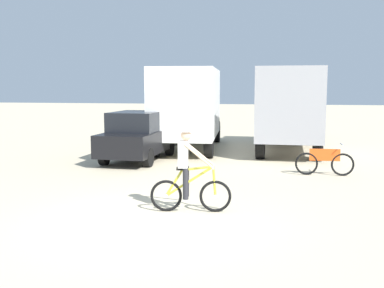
# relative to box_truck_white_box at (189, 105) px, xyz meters

# --- Properties ---
(ground_plane) EXTENTS (120.00, 120.00, 0.00)m
(ground_plane) POSITION_rel_box_truck_white_box_xyz_m (1.25, -10.53, -1.87)
(ground_plane) COLOR beige
(box_truck_white_box) EXTENTS (2.86, 6.91, 3.35)m
(box_truck_white_box) POSITION_rel_box_truck_white_box_xyz_m (0.00, 0.00, 0.00)
(box_truck_white_box) COLOR white
(box_truck_white_box) RESTS_ON ground
(box_truck_grey_hauler) EXTENTS (2.50, 6.79, 3.35)m
(box_truck_grey_hauler) POSITION_rel_box_truck_white_box_xyz_m (4.14, 0.23, 0.00)
(box_truck_grey_hauler) COLOR #9E9EA3
(box_truck_grey_hauler) RESTS_ON ground
(sedan_parked) EXTENTS (1.94, 4.27, 1.76)m
(sedan_parked) POSITION_rel_box_truck_white_box_xyz_m (-1.22, -3.18, -0.99)
(sedan_parked) COLOR black
(sedan_parked) RESTS_ON ground
(cyclist_orange_shirt) EXTENTS (1.72, 0.53, 1.82)m
(cyclist_orange_shirt) POSITION_rel_box_truck_white_box_xyz_m (1.86, -9.63, -1.03)
(cyclist_orange_shirt) COLOR black
(cyclist_orange_shirt) RESTS_ON ground
(bicycle_spare) EXTENTS (1.73, 0.50, 0.97)m
(bicycle_spare) POSITION_rel_box_truck_white_box_xyz_m (5.11, -4.89, -1.48)
(bicycle_spare) COLOR black
(bicycle_spare) RESTS_ON ground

